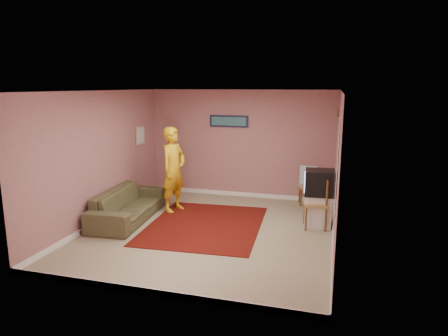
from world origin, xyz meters
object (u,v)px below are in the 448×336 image
(chair_b, at_px, (316,197))
(sofa, at_px, (128,205))
(person, at_px, (174,170))
(chair_a, at_px, (308,182))
(tv_cabinet, at_px, (318,210))
(crt_tv, at_px, (320,182))

(chair_b, height_order, sofa, chair_b)
(person, bearing_deg, chair_a, -49.50)
(chair_b, distance_m, person, 3.05)
(tv_cabinet, xyz_separation_m, person, (-3.08, 0.16, 0.60))
(chair_b, relative_size, sofa, 0.25)
(chair_b, xyz_separation_m, sofa, (-3.69, -0.54, -0.29))
(crt_tv, height_order, chair_a, crt_tv)
(crt_tv, bearing_deg, tv_cabinet, 0.00)
(crt_tv, height_order, chair_b, crt_tv)
(chair_b, bearing_deg, tv_cabinet, 144.14)
(tv_cabinet, distance_m, sofa, 3.81)
(crt_tv, xyz_separation_m, chair_b, (-0.05, -0.12, -0.27))
(crt_tv, bearing_deg, sofa, -173.52)
(chair_a, relative_size, sofa, 0.22)
(tv_cabinet, height_order, sofa, same)
(crt_tv, distance_m, chair_a, 1.46)
(chair_a, xyz_separation_m, chair_b, (0.24, -1.51, 0.07))
(chair_a, bearing_deg, crt_tv, -88.91)
(chair_b, xyz_separation_m, person, (-3.02, 0.28, 0.32))
(crt_tv, height_order, sofa, crt_tv)
(chair_a, bearing_deg, sofa, -160.17)
(chair_a, distance_m, chair_b, 1.53)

